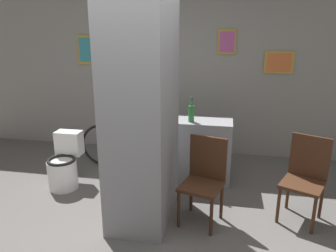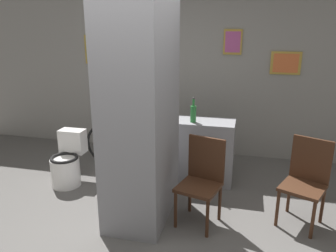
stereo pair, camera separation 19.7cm
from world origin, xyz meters
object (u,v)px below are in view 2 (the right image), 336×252
Objects in this scene: chair_near_pillar at (202,178)px; toilet at (67,163)px; bottle_tall at (193,113)px; bicycle at (139,146)px; chair_by_doorway at (306,179)px.

toilet is at bearing -178.66° from chair_near_pillar.
toilet is at bearing -165.05° from bottle_tall.
bicycle is at bearing 161.52° from bottle_tall.
chair_by_doorway is (2.99, -0.23, 0.21)m from toilet.
chair_by_doorway is 1.57m from bottle_tall.
bottle_tall reaches higher than bicycle.
bottle_tall reaches higher than toilet.
toilet is 0.76× the size of chair_by_doorway.
chair_near_pillar is 1.05m from bottle_tall.
chair_near_pillar is 1.12m from chair_by_doorway.
chair_by_doorway is 2.83× the size of bottle_tall.
bicycle is 5.11× the size of bottle_tall.
chair_by_doorway is at bearing -26.50° from bottle_tall.
toilet is 1.84m from bottle_tall.
chair_by_doorway reaches higher than toilet.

